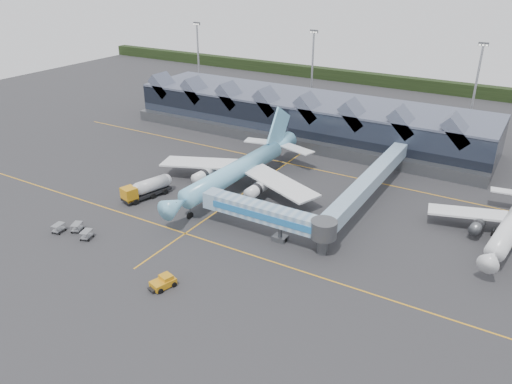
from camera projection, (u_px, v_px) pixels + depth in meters
The scene contains 10 objects.
ground at pixel (213, 214), 87.92m from camera, with size 260.00×260.00×0.00m, color #28282A.
taxi_stripes at pixel (244, 193), 95.68m from camera, with size 120.00×60.00×0.01m.
tree_line_far at pixel (397, 82), 172.52m from camera, with size 260.00×4.00×4.00m, color black.
terminal at pixel (305, 116), 124.97m from camera, with size 90.00×22.25×12.52m.
light_masts at pixel (431, 86), 121.65m from camera, with size 132.40×42.56×22.45m.
main_airliner at pixel (239, 169), 96.45m from camera, with size 35.58×40.89×13.14m.
jet_bridge at pixel (275, 217), 78.44m from camera, with size 23.37×4.03×5.65m.
fuel_truck at pixel (148, 187), 93.40m from camera, with size 5.03×10.36×3.47m.
pushback_tug at pixel (163, 282), 68.19m from camera, with size 3.11×4.05×1.64m.
baggage_carts at pixel (74, 230), 81.20m from camera, with size 7.41×4.10×1.45m.
Camera 1 is at (46.38, -63.02, 40.96)m, focal length 35.00 mm.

